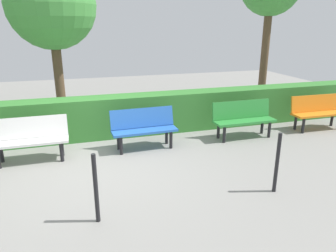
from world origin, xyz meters
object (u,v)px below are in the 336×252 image
(bench_blue, at_px, (144,127))
(bench_white, at_px, (30,138))
(bench_green, at_px, (243,118))
(bench_orange, at_px, (318,111))
(tree_mid, at_px, (51,5))

(bench_blue, bearing_deg, bench_white, -1.23)
(bench_green, bearing_deg, bench_orange, 179.89)
(bench_green, relative_size, bench_blue, 1.06)
(bench_white, bearing_deg, bench_orange, -179.71)
(bench_green, relative_size, bench_white, 1.04)
(bench_green, relative_size, tree_mid, 0.35)
(bench_orange, bearing_deg, bench_green, 1.46)
(bench_blue, relative_size, tree_mid, 0.33)
(bench_orange, xyz_separation_m, bench_white, (6.81, 0.02, 0.00))
(tree_mid, bearing_deg, bench_green, 145.32)
(bench_orange, xyz_separation_m, bench_blue, (4.54, 0.01, -0.00))
(bench_orange, distance_m, tree_mid, 7.35)
(bench_orange, relative_size, bench_green, 0.96)
(bench_blue, xyz_separation_m, bench_white, (2.27, 0.01, 0.00))
(bench_orange, bearing_deg, tree_mid, -23.24)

